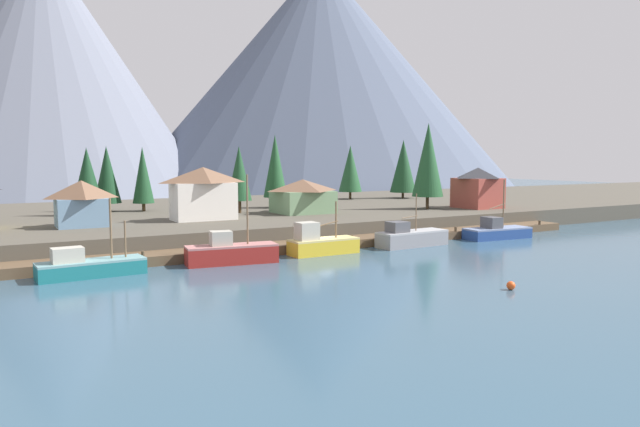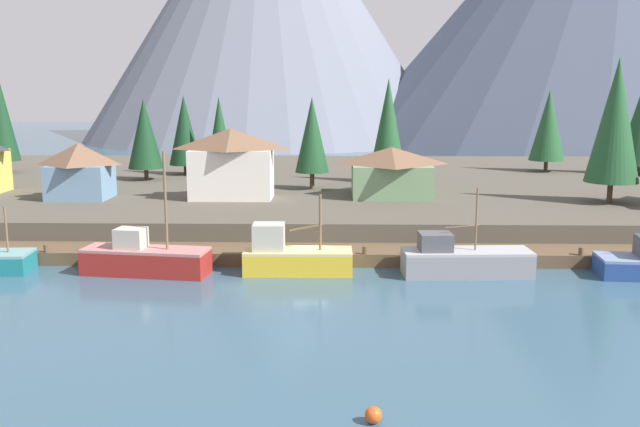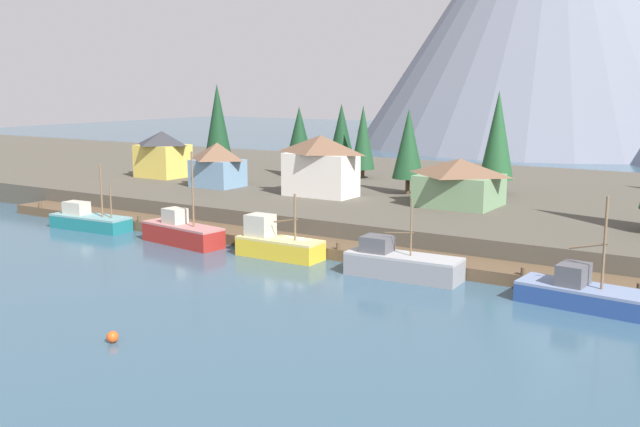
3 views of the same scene
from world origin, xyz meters
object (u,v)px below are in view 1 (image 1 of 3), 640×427
(conifer_far_right, at_px, (239,173))
(channel_buoy, at_px, (511,286))
(fishing_boat_teal, at_px, (89,266))
(fishing_boat_red, at_px, (231,252))
(conifer_mid_right, at_px, (275,166))
(conifer_centre, at_px, (143,175))
(house_green, at_px, (303,196))
(conifer_back_left, at_px, (87,177))
(fishing_boat_grey, at_px, (411,237))
(house_red, at_px, (478,187))
(conifer_near_right, at_px, (428,160))
(fishing_boat_yellow, at_px, (321,243))
(house_blue, at_px, (82,203))
(conifer_back_right, at_px, (107,175))
(conifer_near_left, at_px, (350,169))
(house_white, at_px, (203,193))
(conifer_mid_left, at_px, (403,166))
(fishing_boat_blue, at_px, (497,232))

(conifer_far_right, height_order, channel_buoy, conifer_far_right)
(fishing_boat_teal, distance_m, conifer_far_right, 35.93)
(fishing_boat_red, relative_size, channel_buoy, 13.30)
(conifer_mid_right, xyz_separation_m, conifer_centre, (-19.98, 4.38, -1.29))
(house_green, bearing_deg, conifer_far_right, 150.83)
(conifer_back_left, bearing_deg, fishing_boat_grey, -45.68)
(house_red, distance_m, conifer_near_right, 9.66)
(fishing_boat_yellow, height_order, conifer_centre, conifer_centre)
(conifer_mid_right, distance_m, conifer_centre, 20.49)
(conifer_centre, bearing_deg, house_blue, -122.96)
(fishing_boat_grey, relative_size, conifer_back_right, 0.94)
(fishing_boat_grey, distance_m, house_blue, 38.97)
(conifer_near_right, relative_size, channel_buoy, 19.31)
(conifer_near_left, height_order, channel_buoy, conifer_near_left)
(conifer_far_right, bearing_deg, conifer_centre, 139.03)
(house_red, xyz_separation_m, conifer_near_right, (-8.19, 2.61, 4.42))
(fishing_boat_teal, height_order, house_red, house_red)
(conifer_near_right, relative_size, conifer_back_left, 1.42)
(house_blue, distance_m, conifer_back_right, 20.41)
(fishing_boat_grey, xyz_separation_m, house_green, (-3.59, 20.66, 3.93))
(house_blue, xyz_separation_m, conifer_near_right, (50.94, -1.32, 4.95))
(conifer_back_right, xyz_separation_m, conifer_centre, (4.76, -2.34, -0.07))
(house_green, height_order, conifer_mid_right, conifer_mid_right)
(conifer_mid_right, relative_size, conifer_centre, 1.21)
(house_red, relative_size, conifer_centre, 0.69)
(house_blue, height_order, house_white, house_white)
(fishing_boat_teal, relative_size, fishing_boat_red, 1.00)
(house_green, height_order, conifer_back_left, conifer_back_left)
(house_green, bearing_deg, channel_buoy, -95.35)
(conifer_mid_left, bearing_deg, house_red, -98.90)
(house_red, relative_size, conifer_far_right, 0.68)
(house_red, xyz_separation_m, house_green, (-28.55, 6.33, -0.80))
(fishing_boat_blue, relative_size, channel_buoy, 13.33)
(conifer_near_right, relative_size, conifer_back_right, 1.38)
(conifer_near_right, relative_size, conifer_mid_left, 1.16)
(fishing_boat_yellow, height_order, conifer_mid_right, conifer_mid_right)
(fishing_boat_teal, relative_size, channel_buoy, 13.24)
(fishing_boat_red, xyz_separation_m, fishing_boat_blue, (36.89, -0.03, -0.20))
(conifer_back_right, bearing_deg, conifer_far_right, -37.17)
(fishing_boat_blue, xyz_separation_m, channel_buoy, (-21.64, -22.10, -0.58))
(house_red, height_order, channel_buoy, house_red)
(conifer_back_right, distance_m, conifer_far_right, 20.43)
(house_blue, bearing_deg, house_green, 4.47)
(conifer_near_left, distance_m, conifer_back_right, 46.32)
(fishing_boat_teal, distance_m, channel_buoy, 36.26)
(conifer_back_left, bearing_deg, house_white, -48.30)
(fishing_boat_red, bearing_deg, house_red, 24.70)
(fishing_boat_grey, distance_m, conifer_far_right, 28.67)
(fishing_boat_teal, xyz_separation_m, conifer_back_right, (8.23, 37.56, 7.10))
(house_blue, bearing_deg, conifer_centre, 57.04)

